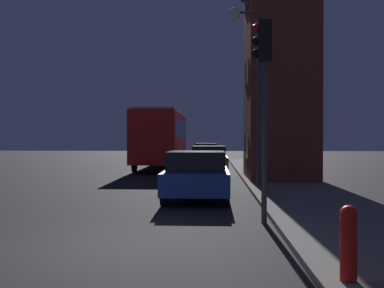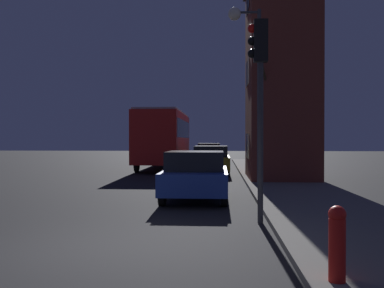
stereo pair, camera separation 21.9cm
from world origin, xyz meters
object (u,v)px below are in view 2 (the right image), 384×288
traffic_light (259,78)px  fire_hydrant (337,242)px  bus (164,135)px  car_far_lane (209,153)px  car_near_lane (196,175)px  streetlamp (248,58)px  car_mid_lane (211,160)px  bare_tree (267,126)px

traffic_light → fire_hydrant: 4.88m
bus → car_far_lane: bus is taller
car_far_lane → fire_hydrant: 25.24m
bus → car_near_lane: bearing=-78.5°
fire_hydrant → streetlamp: bearing=92.0°
bus → car_near_lane: bus is taller
car_near_lane → fire_hydrant: size_ratio=4.23×
car_mid_lane → bare_tree: bearing=-63.9°
traffic_light → bare_tree: size_ratio=0.90×
traffic_light → bus: 17.35m
car_mid_lane → fire_hydrant: (1.85, -17.03, -0.16)m
car_near_lane → fire_hydrant: car_near_lane is taller
traffic_light → car_mid_lane: size_ratio=1.01×
streetlamp → bus: bearing=113.3°
car_mid_lane → fire_hydrant: car_mid_lane is taller
traffic_light → car_mid_lane: (-1.30, 12.90, -2.38)m
traffic_light → car_far_lane: 21.20m
streetlamp → car_mid_lane: streetlamp is taller
traffic_light → fire_hydrant: (0.55, -4.13, -2.54)m
car_near_lane → car_far_lane: car_far_lane is taller
bus → fire_hydrant: bus is taller
car_mid_lane → streetlamp: bearing=-77.1°
car_mid_lane → car_far_lane: size_ratio=1.04×
streetlamp → traffic_light: (-0.17, -6.47, -1.64)m
bus → car_far_lane: size_ratio=2.16×
streetlamp → bus: size_ratio=0.72×
bus → fire_hydrant: size_ratio=10.00×
car_mid_lane → car_far_lane: bearing=92.1°
car_near_lane → fire_hydrant: bearing=-74.4°
streetlamp → bus: (-4.44, 10.31, -2.71)m
streetlamp → fire_hydrant: size_ratio=7.21×
streetlamp → car_near_lane: size_ratio=1.70×
traffic_light → car_near_lane: bearing=114.4°
bus → car_mid_lane: bearing=-52.6°
bare_tree → car_mid_lane: bearing=116.1°
car_mid_lane → traffic_light: bearing=-84.2°
streetlamp → bare_tree: size_ratio=1.34×
traffic_light → car_near_lane: 4.48m
streetlamp → car_mid_lane: (-1.48, 6.43, -4.02)m
bus → car_mid_lane: bus is taller
bare_tree → fire_hydrant: size_ratio=5.38×
car_mid_lane → car_near_lane: bearing=-91.6°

